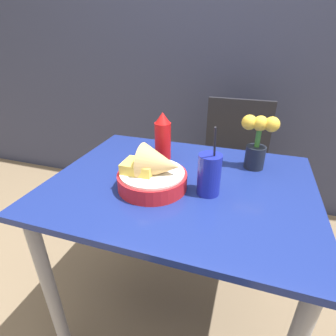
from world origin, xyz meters
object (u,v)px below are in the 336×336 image
at_px(food_basket, 154,173).
at_px(ketchup_bottle, 163,137).
at_px(drink_cup, 209,176).
at_px(chair_far_window, 233,162).
at_px(flower_vase, 258,140).

bearing_deg(food_basket, ketchup_bottle, 102.45).
bearing_deg(drink_cup, chair_far_window, 87.37).
xyz_separation_m(chair_far_window, drink_cup, (-0.04, -0.79, 0.31)).
relative_size(chair_far_window, food_basket, 3.72).
bearing_deg(chair_far_window, ketchup_bottle, -116.14).
xyz_separation_m(drink_cup, flower_vase, (0.14, 0.25, 0.05)).
relative_size(ketchup_bottle, drink_cup, 0.82).
relative_size(drink_cup, flower_vase, 1.16).
xyz_separation_m(chair_far_window, flower_vase, (0.11, -0.54, 0.36)).
bearing_deg(flower_vase, food_basket, -140.01).
bearing_deg(food_basket, chair_far_window, 74.60).
bearing_deg(flower_vase, drink_cup, -119.53).
height_order(ketchup_bottle, flower_vase, flower_vase).
height_order(ketchup_bottle, drink_cup, drink_cup).
xyz_separation_m(chair_far_window, food_basket, (-0.22, -0.81, 0.30)).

